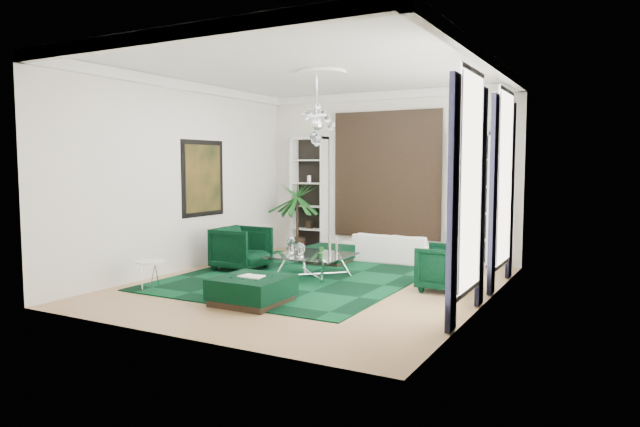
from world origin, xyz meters
The scene contains 30 objects.
floor centered at (0.00, 0.00, -0.01)m, with size 6.00×7.00×0.02m, color tan.
ceiling centered at (0.00, 0.00, 3.81)m, with size 6.00×7.00×0.02m, color white.
wall_back centered at (0.00, 3.51, 1.90)m, with size 6.00×0.02×3.80m, color silver.
wall_front centered at (0.00, -3.51, 1.90)m, with size 6.00×0.02×3.80m, color silver.
wall_left centered at (-3.01, 0.00, 1.90)m, with size 0.02×7.00×3.80m, color silver.
wall_right centered at (3.01, 0.00, 1.90)m, with size 0.02×7.00×3.80m, color silver.
crown_molding centered at (0.00, 0.00, 3.70)m, with size 6.00×7.00×0.18m, color white, non-canonical shape.
ceiling_medallion centered at (0.00, 0.30, 3.77)m, with size 0.90×0.90×0.05m, color white.
tapestry centered at (0.00, 3.46, 1.90)m, with size 2.50×0.06×2.80m, color black.
shelving_left centered at (-1.95, 3.31, 1.40)m, with size 0.90×0.38×2.80m, color white, non-canonical shape.
shelving_right centered at (1.95, 3.31, 1.40)m, with size 0.90×0.38×2.80m, color white, non-canonical shape.
painting centered at (-2.97, 0.60, 1.85)m, with size 0.04×1.30×1.60m, color black.
window_near centered at (2.99, -0.90, 1.90)m, with size 0.03×1.10×2.90m, color white.
curtain_near_a centered at (2.96, -1.68, 1.65)m, with size 0.07×0.30×3.25m, color black.
curtain_near_b centered at (2.96, -0.12, 1.65)m, with size 0.07×0.30×3.25m, color black.
window_far centered at (2.99, 1.50, 1.90)m, with size 0.03×1.10×2.90m, color white.
curtain_far_a centered at (2.96, 0.72, 1.65)m, with size 0.07×0.30×3.25m, color black.
curtain_far_b centered at (2.96, 2.28, 1.65)m, with size 0.07×0.30×3.25m, color black.
rug centered at (-0.57, 0.48, 0.01)m, with size 4.20×5.00×0.02m, color black.
sofa centered at (0.41, 2.91, 0.31)m, with size 2.14×0.84×0.62m, color white.
armchair_left centered at (-1.97, 0.54, 0.44)m, with size 0.95×0.97×0.89m, color black.
armchair_right centered at (2.21, 0.64, 0.39)m, with size 0.84×0.87×0.79m, color black.
coffee_table centered at (-0.27, 0.46, 0.23)m, with size 1.33×1.33×0.46m, color white, non-canonical shape.
ottoman_side centered at (-0.76, 2.07, 0.19)m, with size 0.86×0.86×0.38m, color black.
ottoman_front centered at (-0.15, -1.66, 0.21)m, with size 1.05×1.05×0.42m, color black.
book centered at (-0.15, -1.66, 0.43)m, with size 0.38×0.25×0.03m, color white.
side_table centered at (-2.29, -1.64, 0.24)m, with size 0.50×0.50×0.48m, color white.
palm centered at (-2.12, 3.01, 1.10)m, with size 1.38×1.38×2.21m, color #19591E, non-canonical shape.
chandelier centered at (-0.08, 0.28, 2.85)m, with size 0.82×0.82×0.74m, color white, non-canonical shape.
table_plant centered at (0.07, 0.18, 0.57)m, with size 0.12×0.10×0.22m, color #19591E.
Camera 1 is at (4.89, -8.75, 2.16)m, focal length 32.00 mm.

